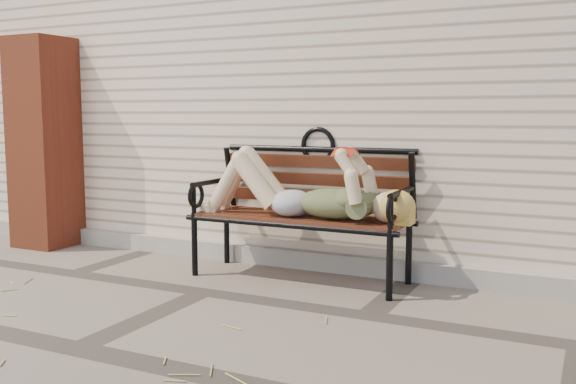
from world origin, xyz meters
The scene contains 7 objects.
ground centered at (0.00, 0.00, 0.00)m, with size 80.00×80.00×0.00m, color #7A6A5D.
house_wall centered at (0.00, 3.00, 1.50)m, with size 8.00×4.00×3.00m, color beige.
foundation_strip centered at (0.00, 0.97, 0.07)m, with size 8.00×0.10×0.15m, color #A8A398.
brick_pillar centered at (-2.30, 0.75, 1.00)m, with size 0.50×0.50×2.00m, color #953C21.
garden_bench centered at (0.46, 0.74, 0.66)m, with size 1.81×0.72×1.17m.
reading_woman centered at (0.48, 0.60, 0.70)m, with size 1.71×0.39×0.54m.
straw_scatter centered at (-0.28, -1.04, 0.01)m, with size 2.95×1.69×0.01m.
Camera 1 is at (2.52, -3.78, 1.27)m, focal length 40.00 mm.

